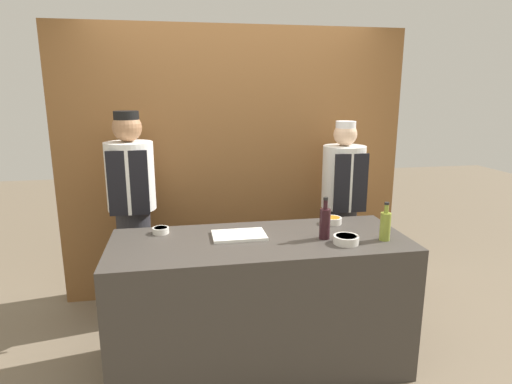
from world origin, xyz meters
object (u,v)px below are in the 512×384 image
object	(u,v)px
sauce_bowl_brown	(161,230)
sauce_bowl_orange	(332,220)
cutting_board	(239,235)
bottle_oil	(385,225)
chef_left	(133,211)
sauce_bowl_green	(346,239)
bottle_wine	(325,223)
chef_right	(342,207)

from	to	relation	value
sauce_bowl_brown	sauce_bowl_orange	xyz separation A→B (m)	(1.22, -0.00, 0.00)
sauce_bowl_orange	cutting_board	distance (m)	0.73
cutting_board	bottle_oil	size ratio (longest dim) A/B	1.39
sauce_bowl_brown	chef_left	distance (m)	0.62
sauce_bowl_green	bottle_wine	world-z (taller)	bottle_wine
bottle_wine	sauce_bowl_green	bearing A→B (deg)	-47.87
sauce_bowl_green	cutting_board	bearing A→B (deg)	159.00
sauce_bowl_green	bottle_oil	world-z (taller)	bottle_oil
sauce_bowl_green	bottle_wine	xyz separation A→B (m)	(-0.10, 0.11, 0.08)
cutting_board	chef_right	bearing A→B (deg)	36.04
sauce_bowl_green	chef_right	distance (m)	1.05
sauce_bowl_brown	chef_right	xyz separation A→B (m)	(1.52, 0.57, -0.07)
sauce_bowl_brown	bottle_oil	world-z (taller)	bottle_oil
sauce_bowl_orange	chef_right	bearing A→B (deg)	62.20
sauce_bowl_brown	bottle_wine	size ratio (longest dim) A/B	0.40
sauce_bowl_orange	bottle_wine	size ratio (longest dim) A/B	0.48
sauce_bowl_orange	bottle_wine	xyz separation A→B (m)	(-0.16, -0.30, 0.08)
chef_right	bottle_wine	bearing A→B (deg)	-118.15
sauce_bowl_brown	sauce_bowl_green	distance (m)	1.23
cutting_board	chef_left	bearing A→B (deg)	135.61
cutting_board	bottle_wine	world-z (taller)	bottle_wine
bottle_wine	bottle_oil	bearing A→B (deg)	-14.26
bottle_wine	chef_right	world-z (taller)	chef_right
sauce_bowl_green	bottle_oil	size ratio (longest dim) A/B	0.64
cutting_board	bottle_wine	distance (m)	0.57
sauce_bowl_green	chef_right	world-z (taller)	chef_right
sauce_bowl_brown	bottle_oil	xyz separation A→B (m)	(1.43, -0.39, 0.08)
sauce_bowl_brown	chef_left	size ratio (longest dim) A/B	0.06
chef_right	sauce_bowl_brown	bearing A→B (deg)	-159.42
bottle_oil	chef_right	xyz separation A→B (m)	(0.09, 0.96, -0.14)
sauce_bowl_green	cutting_board	world-z (taller)	sauce_bowl_green
chef_left	chef_right	bearing A→B (deg)	-0.01
sauce_bowl_orange	bottle_oil	size ratio (longest dim) A/B	0.53
cutting_board	sauce_bowl_orange	bearing A→B (deg)	12.93
bottle_oil	cutting_board	bearing A→B (deg)	165.98
sauce_bowl_green	bottle_wine	bearing A→B (deg)	132.13
sauce_bowl_orange	cutting_board	world-z (taller)	sauce_bowl_orange
bottle_wine	chef_right	distance (m)	1.00
sauce_bowl_green	sauce_bowl_orange	distance (m)	0.42
bottle_wine	chef_left	xyz separation A→B (m)	(-1.29, 0.87, -0.10)
bottle_wine	chef_left	size ratio (longest dim) A/B	0.16
bottle_oil	chef_left	bearing A→B (deg)	149.99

